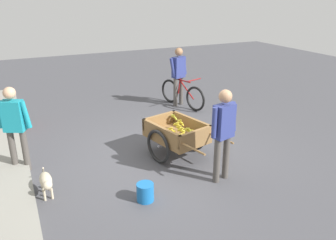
% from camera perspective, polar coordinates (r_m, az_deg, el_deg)
% --- Properties ---
extents(ground_plane, '(24.00, 24.00, 0.00)m').
position_cam_1_polar(ground_plane, '(6.55, -0.94, -6.24)').
color(ground_plane, '#47474C').
extents(fruit_cart, '(1.78, 1.14, 0.71)m').
position_cam_1_polar(fruit_cart, '(6.42, 1.55, -2.50)').
color(fruit_cart, olive).
rests_on(fruit_cart, ground).
extents(vendor_person, '(0.28, 0.53, 1.57)m').
position_cam_1_polar(vendor_person, '(5.48, 9.30, -1.35)').
color(vendor_person, '#4C4742').
rests_on(vendor_person, ground).
extents(bicycle, '(1.61, 0.61, 0.85)m').
position_cam_1_polar(bicycle, '(9.27, 2.40, 4.39)').
color(bicycle, black).
rests_on(bicycle, ground).
extents(cyclist_person, '(0.29, 0.58, 1.58)m').
position_cam_1_polar(cyclist_person, '(9.23, 1.79, 8.13)').
color(cyclist_person, '#4C4742').
rests_on(cyclist_person, ground).
extents(dog, '(0.67, 0.18, 0.40)m').
position_cam_1_polar(dog, '(5.57, -19.80, -9.67)').
color(dog, beige).
rests_on(dog, ground).
extents(fire_hydrant, '(0.25, 0.25, 0.67)m').
position_cam_1_polar(fire_hydrant, '(8.57, -23.45, 1.10)').
color(fire_hydrant, red).
rests_on(fire_hydrant, ground).
extents(plastic_bucket, '(0.26, 0.26, 0.28)m').
position_cam_1_polar(plastic_bucket, '(5.24, -3.84, -12.01)').
color(plastic_bucket, '#1966B2').
rests_on(plastic_bucket, ground).
extents(bystander_person, '(0.33, 0.51, 1.52)m').
position_cam_1_polar(bystander_person, '(6.29, -24.40, -0.39)').
color(bystander_person, '#4C4742').
rests_on(bystander_person, ground).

